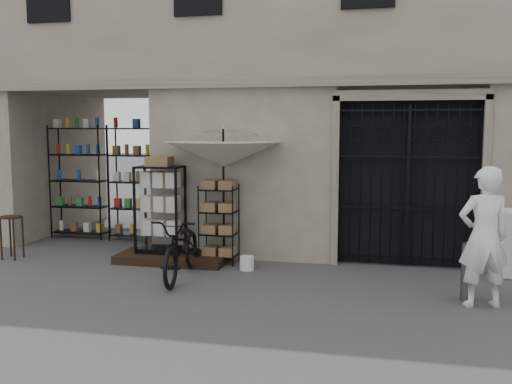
% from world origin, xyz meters
% --- Properties ---
extents(ground, '(80.00, 80.00, 0.00)m').
position_xyz_m(ground, '(0.00, 0.00, 0.00)').
color(ground, '#232326').
rests_on(ground, ground).
extents(main_building, '(14.00, 4.00, 9.00)m').
position_xyz_m(main_building, '(0.00, 4.00, 4.50)').
color(main_building, gray).
rests_on(main_building, ground).
extents(shop_recess, '(3.00, 1.70, 3.00)m').
position_xyz_m(shop_recess, '(-4.50, 2.80, 1.50)').
color(shop_recess, black).
rests_on(shop_recess, ground).
extents(shop_shelving, '(2.70, 0.50, 2.50)m').
position_xyz_m(shop_shelving, '(-4.55, 3.30, 1.25)').
color(shop_shelving, black).
rests_on(shop_shelving, ground).
extents(iron_gate, '(2.50, 0.21, 3.00)m').
position_xyz_m(iron_gate, '(1.75, 2.28, 1.50)').
color(iron_gate, black).
rests_on(iron_gate, ground).
extents(step_platform, '(2.00, 0.90, 0.15)m').
position_xyz_m(step_platform, '(-2.40, 1.55, 0.07)').
color(step_platform, black).
rests_on(step_platform, ground).
extents(display_cabinet, '(0.83, 0.55, 1.73)m').
position_xyz_m(display_cabinet, '(-2.67, 1.65, 0.87)').
color(display_cabinet, black).
rests_on(display_cabinet, step_platform).
extents(wire_rack, '(0.75, 0.64, 1.44)m').
position_xyz_m(wire_rack, '(-1.55, 1.66, 0.70)').
color(wire_rack, black).
rests_on(wire_rack, ground).
extents(market_umbrella, '(2.11, 2.13, 2.91)m').
position_xyz_m(market_umbrella, '(-1.47, 1.72, 2.10)').
color(market_umbrella, black).
rests_on(market_umbrella, ground).
extents(white_bucket, '(0.27, 0.27, 0.24)m').
position_xyz_m(white_bucket, '(-0.94, 1.29, 0.12)').
color(white_bucket, silver).
rests_on(white_bucket, ground).
extents(bicycle, '(0.78, 1.09, 1.96)m').
position_xyz_m(bicycle, '(-1.84, 0.53, 0.00)').
color(bicycle, black).
rests_on(bicycle, ground).
extents(wooden_stool, '(0.51, 0.51, 0.81)m').
position_xyz_m(wooden_stool, '(-5.43, 1.14, 0.43)').
color(wooden_stool, black).
rests_on(wooden_stool, ground).
extents(steel_bollard, '(0.16, 0.16, 0.84)m').
position_xyz_m(steel_bollard, '(2.52, 0.29, 0.42)').
color(steel_bollard, '#515255').
rests_on(steel_bollard, ground).
extents(shopkeeper, '(1.22, 2.07, 0.47)m').
position_xyz_m(shopkeeper, '(2.69, 0.06, 0.00)').
color(shopkeeper, white).
rests_on(shopkeeper, ground).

